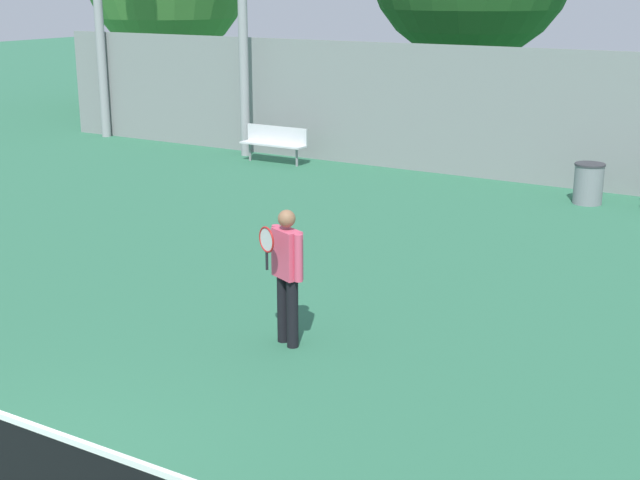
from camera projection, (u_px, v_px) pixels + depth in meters
tennis_player at (287, 269)px, 10.55m from camera, size 0.55×0.50×1.68m
bench_courtside_far at (275, 140)px, 21.58m from camera, size 1.71×0.40×0.89m
trash_bin at (589, 183)px, 17.61m from camera, size 0.60×0.60×0.81m
back_fence at (528, 117)px, 19.15m from camera, size 26.94×0.06×2.91m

